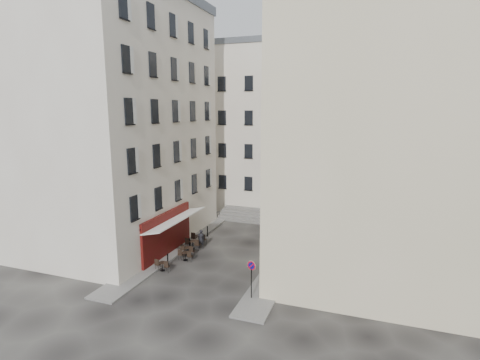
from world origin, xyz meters
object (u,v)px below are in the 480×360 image
at_px(no_parking_sign, 251,272).
at_px(bistro_table_b, 185,255).
at_px(bistro_table_a, 163,265).
at_px(pedestrian, 201,239).

distance_m(no_parking_sign, bistro_table_b, 7.76).
height_order(bistro_table_a, bistro_table_b, bistro_table_b).
bearing_deg(bistro_table_a, bistro_table_b, 73.38).
bearing_deg(bistro_table_b, bistro_table_a, -106.62).
height_order(bistro_table_b, pedestrian, pedestrian).
xyz_separation_m(bistro_table_a, pedestrian, (0.65, 4.96, 0.39)).
height_order(no_parking_sign, pedestrian, no_parking_sign).
distance_m(bistro_table_b, pedestrian, 2.77).
relative_size(bistro_table_b, pedestrian, 0.73).
relative_size(no_parking_sign, bistro_table_a, 2.11).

